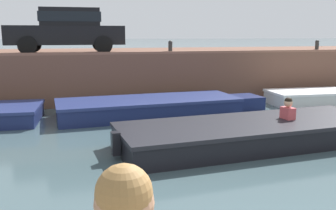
{
  "coord_description": "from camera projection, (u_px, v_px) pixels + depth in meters",
  "views": [
    {
      "loc": [
        -1.85,
        -1.76,
        2.37
      ],
      "look_at": [
        -0.43,
        3.73,
        1.29
      ],
      "focal_mm": 40.0,
      "sensor_mm": 36.0,
      "label": 1
    }
  ],
  "objects": [
    {
      "name": "mooring_bollard_mid",
      "position": [
        170.0,
        46.0,
        12.97
      ],
      "size": [
        0.15,
        0.15,
        0.45
      ],
      "color": "#2D2B28",
      "rests_on": "far_quay_wall"
    },
    {
      "name": "boat_moored_central_navy",
      "position": [
        157.0,
        107.0,
        11.08
      ],
      "size": [
        6.36,
        2.19,
        0.52
      ],
      "color": "navy",
      "rests_on": "ground"
    },
    {
      "name": "car_left_inner_black",
      "position": [
        68.0,
        29.0,
        13.13
      ],
      "size": [
        3.96,
        1.96,
        1.54
      ],
      "color": "black",
      "rests_on": "far_quay_wall"
    },
    {
      "name": "far_wall_coping",
      "position": [
        127.0,
        53.0,
        12.5
      ],
      "size": [
        60.0,
        0.24,
        0.08
      ],
      "primitive_type": "cube",
      "color": "brown",
      "rests_on": "far_quay_wall"
    },
    {
      "name": "ground_plane",
      "position": [
        168.0,
        152.0,
        7.64
      ],
      "size": [
        400.0,
        400.0,
        0.0
      ],
      "primitive_type": "plane",
      "color": "#3D5156"
    },
    {
      "name": "boat_moored_east_white",
      "position": [
        334.0,
        97.0,
        13.05
      ],
      "size": [
        5.14,
        1.73,
        0.47
      ],
      "color": "white",
      "rests_on": "ground"
    },
    {
      "name": "mooring_bollard_east",
      "position": [
        317.0,
        45.0,
        14.41
      ],
      "size": [
        0.15,
        0.15,
        0.45
      ],
      "color": "#2D2B28",
      "rests_on": "far_quay_wall"
    },
    {
      "name": "motorboat_passing",
      "position": [
        264.0,
        132.0,
        8.22
      ],
      "size": [
        7.2,
        2.43,
        1.0
      ],
      "color": "black",
      "rests_on": "ground"
    },
    {
      "name": "far_quay_wall",
      "position": [
        118.0,
        72.0,
        15.41
      ],
      "size": [
        60.0,
        6.0,
        1.72
      ],
      "primitive_type": "cube",
      "color": "brown",
      "rests_on": "ground"
    }
  ]
}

